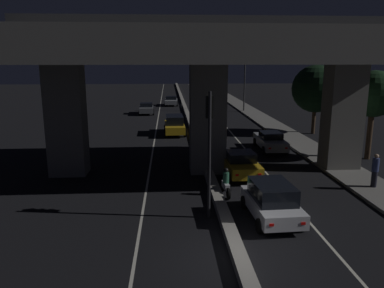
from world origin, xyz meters
The scene contains 18 objects.
ground_plane centered at (0.00, 0.00, 0.00)m, with size 200.00×200.00×0.00m, color black.
lane_line_left_inner centered at (-3.66, 35.00, 0.00)m, with size 0.12×126.00×0.00m, color beige.
lane_line_right_inner centered at (3.66, 35.00, 0.00)m, with size 0.12×126.00×0.00m, color beige.
median_divider centered at (0.00, 35.00, 0.17)m, with size 0.54×126.00×0.33m, color gray.
sidewalk_right centered at (8.66, 28.00, 0.08)m, with size 2.64×126.00×0.16m, color slate.
elevated_overpass centered at (0.00, 10.79, 7.03)m, with size 22.83×10.35×9.42m.
traffic_light_left_of_median centered at (-0.67, 3.76, 3.81)m, with size 0.30×0.49×5.62m.
street_lamp centered at (7.56, 38.31, 4.92)m, with size 2.29×0.32×8.36m.
car_white_lead centered at (2.08, 3.36, 0.85)m, with size 2.13×4.04×1.66m.
car_taxi_yellow_second centered at (1.88, 9.65, 0.78)m, with size 2.09×4.15×1.53m.
car_silver_third centered at (5.47, 16.10, 0.75)m, with size 1.92×4.64×1.45m.
car_taxi_yellow_lead_oncoming centered at (-1.84, 23.15, 0.91)m, with size 2.03×4.73×1.77m.
car_grey_second_oncoming centered at (-5.25, 36.91, 0.72)m, with size 2.08×3.99×1.44m.
car_silver_third_oncoming centered at (-1.94, 46.08, 0.71)m, with size 2.10×4.02×1.40m.
motorcycle_white_filtering_near centered at (0.52, 6.41, 0.63)m, with size 0.34×1.80×1.47m.
pedestrian_on_sidewalk centered at (8.66, 6.79, 1.08)m, with size 0.36×0.36×1.83m.
roadside_tree_kerbside_near centered at (11.69, 13.08, 4.57)m, with size 3.20×3.20×6.22m.
roadside_tree_kerbside_mid centered at (11.37, 22.48, 4.26)m, with size 4.43×4.43×6.48m.
Camera 1 is at (-2.40, -11.85, 6.88)m, focal length 35.00 mm.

